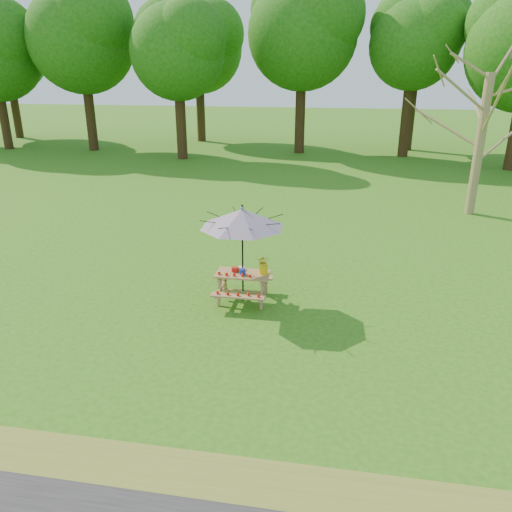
% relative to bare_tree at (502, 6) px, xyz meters
% --- Properties ---
extents(ground, '(120.00, 120.00, 0.00)m').
position_rel_bare_tree_xyz_m(ground, '(-7.67, -11.07, -6.79)').
color(ground, '#2A6914').
rests_on(ground, ground).
extents(drygrass_strip, '(120.00, 1.20, 0.01)m').
position_rel_bare_tree_xyz_m(drygrass_strip, '(-7.67, -13.87, -6.79)').
color(drygrass_strip, olive).
rests_on(drygrass_strip, ground).
extents(treeline, '(60.00, 12.00, 16.00)m').
position_rel_bare_tree_xyz_m(treeline, '(-7.67, 10.93, 1.21)').
color(treeline, '#14580F').
rests_on(treeline, ground).
extents(bare_tree, '(6.63, 6.63, 11.18)m').
position_rel_bare_tree_xyz_m(bare_tree, '(0.00, 0.00, 0.00)').
color(bare_tree, '#8C6F4C').
rests_on(bare_tree, ground).
extents(picnic_table, '(1.20, 1.32, 0.67)m').
position_rel_bare_tree_xyz_m(picnic_table, '(-6.69, -8.48, -6.46)').
color(picnic_table, '#AB724D').
rests_on(picnic_table, ground).
extents(patio_umbrella, '(2.38, 2.38, 2.25)m').
position_rel_bare_tree_xyz_m(patio_umbrella, '(-6.69, -8.48, -4.84)').
color(patio_umbrella, black).
rests_on(patio_umbrella, ground).
extents(produce_bins, '(0.33, 0.40, 0.13)m').
position_rel_bare_tree_xyz_m(produce_bins, '(-6.76, -8.44, -6.07)').
color(produce_bins, red).
rests_on(produce_bins, picnic_table).
extents(tomatoes_row, '(0.77, 0.13, 0.07)m').
position_rel_bare_tree_xyz_m(tomatoes_row, '(-6.84, -8.66, -6.08)').
color(tomatoes_row, red).
rests_on(tomatoes_row, picnic_table).
extents(flower_bucket, '(0.29, 0.26, 0.44)m').
position_rel_bare_tree_xyz_m(flower_bucket, '(-6.22, -8.43, -5.89)').
color(flower_bucket, yellow).
rests_on(flower_bucket, picnic_table).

